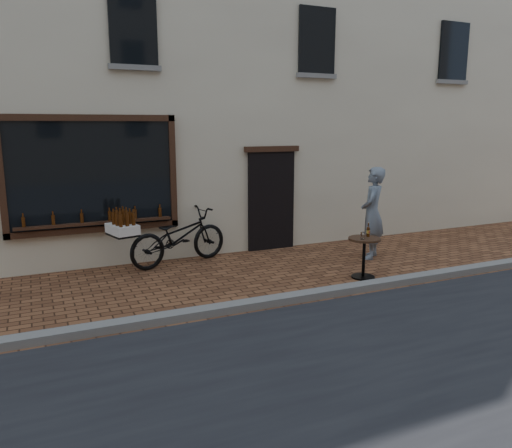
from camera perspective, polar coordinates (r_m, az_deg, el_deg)
name	(u,v)px	position (r m, az deg, el deg)	size (l,w,h in m)	color
ground	(258,312)	(7.66, 0.21, -10.04)	(90.00, 90.00, 0.00)	#542F1B
kerb	(252,304)	(7.80, -0.41, -9.14)	(90.00, 0.25, 0.12)	slate
shop_building	(150,34)	(13.50, -12.05, 20.50)	(28.00, 6.20, 10.00)	beige
cargo_bicycle	(177,236)	(10.16, -9.04, -1.41)	(2.57, 1.30, 1.21)	black
bistro_table	(364,249)	(9.36, 12.26, -2.84)	(0.59, 0.59, 1.01)	black
pedestrian	(372,213)	(10.71, 13.16, 1.22)	(0.70, 0.46, 1.93)	slate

